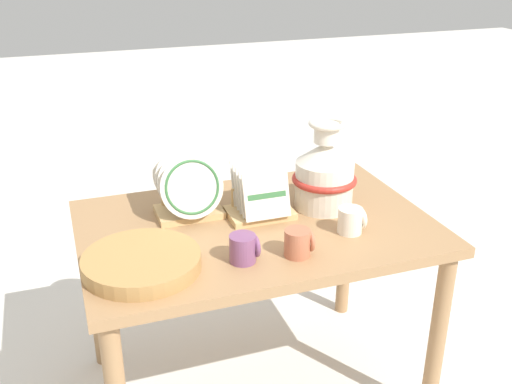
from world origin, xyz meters
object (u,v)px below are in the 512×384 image
at_px(dish_rack_round_plates, 189,191).
at_px(wicker_charger_stack, 142,262).
at_px(dish_rack_square_plates, 260,200).
at_px(mug_terracotta_glaze, 299,243).
at_px(mug_cream_glaze, 351,220).
at_px(mug_plum_glaze, 244,248).
at_px(ceramic_vase, 325,173).

distance_m(dish_rack_round_plates, wicker_charger_stack, 0.37).
distance_m(dish_rack_square_plates, mug_terracotta_glaze, 0.29).
bearing_deg(mug_cream_glaze, mug_plum_glaze, -170.93).
bearing_deg(dish_rack_round_plates, mug_plum_glaze, -77.16).
height_order(dish_rack_round_plates, mug_terracotta_glaze, dish_rack_round_plates).
height_order(ceramic_vase, mug_plum_glaze, ceramic_vase).
xyz_separation_m(ceramic_vase, mug_plum_glaze, (-0.37, -0.26, -0.08)).
distance_m(dish_rack_square_plates, mug_cream_glaze, 0.31).
distance_m(ceramic_vase, dish_rack_square_plates, 0.24).
xyz_separation_m(dish_rack_round_plates, mug_plum_glaze, (0.08, -0.34, -0.05)).
relative_size(ceramic_vase, mug_plum_glaze, 3.64).
bearing_deg(dish_rack_round_plates, mug_cream_glaze, -32.08).
height_order(ceramic_vase, mug_terracotta_glaze, ceramic_vase).
height_order(dish_rack_round_plates, mug_plum_glaze, dish_rack_round_plates).
bearing_deg(mug_cream_glaze, mug_terracotta_glaze, -159.34).
relative_size(dish_rack_round_plates, mug_terracotta_glaze, 2.67).
xyz_separation_m(dish_rack_square_plates, mug_terracotta_glaze, (0.02, -0.29, -0.02)).
bearing_deg(wicker_charger_stack, dish_rack_round_plates, 54.64).
xyz_separation_m(dish_rack_square_plates, wicker_charger_stack, (-0.43, -0.22, -0.04)).
bearing_deg(dish_rack_square_plates, mug_plum_glaze, -118.23).
xyz_separation_m(ceramic_vase, mug_cream_glaze, (0.00, -0.20, -0.08)).
relative_size(dish_rack_square_plates, mug_cream_glaze, 2.56).
bearing_deg(mug_plum_glaze, dish_rack_square_plates, 61.77).
xyz_separation_m(mug_terracotta_glaze, mug_cream_glaze, (0.21, 0.08, 0.00)).
bearing_deg(mug_plum_glaze, dish_rack_round_plates, 102.84).
distance_m(dish_rack_round_plates, dish_rack_square_plates, 0.24).
bearing_deg(ceramic_vase, dish_rack_square_plates, 179.01).
relative_size(wicker_charger_stack, mug_cream_glaze, 3.96).
xyz_separation_m(wicker_charger_stack, mug_terracotta_glaze, (0.45, -0.07, 0.02)).
bearing_deg(dish_rack_round_plates, mug_terracotta_glaze, -56.73).
height_order(mug_terracotta_glaze, mug_cream_glaze, same).
height_order(ceramic_vase, dish_rack_round_plates, ceramic_vase).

